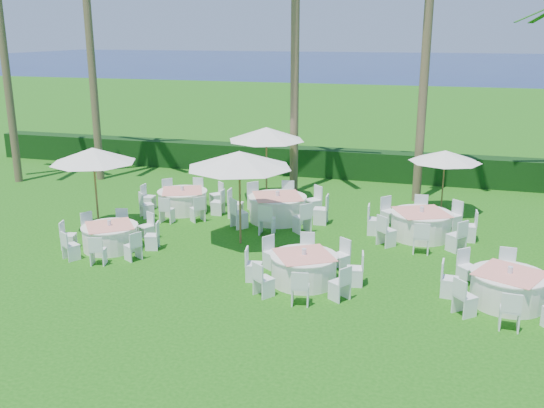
% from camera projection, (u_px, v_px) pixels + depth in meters
% --- Properties ---
extents(ground, '(120.00, 120.00, 0.00)m').
position_uv_depth(ground, '(259.00, 283.00, 15.31)').
color(ground, '#18540E').
rests_on(ground, ground).
extents(hedge, '(34.00, 1.00, 1.20)m').
position_uv_depth(hedge, '(342.00, 164.00, 26.22)').
color(hedge, black).
rests_on(hedge, ground).
extents(ocean, '(260.00, 260.00, 0.00)m').
position_uv_depth(ocean, '(429.00, 66.00, 109.42)').
color(ocean, '#080F51').
rests_on(ocean, ground).
extents(banquet_table_a, '(2.82, 2.82, 0.87)m').
position_uv_depth(banquet_table_a, '(110.00, 236.00, 17.59)').
color(banquet_table_a, white).
rests_on(banquet_table_a, ground).
extents(banquet_table_b, '(2.97, 2.97, 0.90)m').
position_uv_depth(banquet_table_b, '(304.00, 268.00, 15.21)').
color(banquet_table_b, white).
rests_on(banquet_table_b, ground).
extents(banquet_table_c, '(3.04, 3.04, 0.93)m').
position_uv_depth(banquet_table_c, '(508.00, 288.00, 14.01)').
color(banquet_table_c, white).
rests_on(banquet_table_c, ground).
extents(banquet_table_d, '(3.03, 3.03, 0.92)m').
position_uv_depth(banquet_table_d, '(183.00, 200.00, 21.24)').
color(banquet_table_d, white).
rests_on(banquet_table_d, ground).
extents(banquet_table_e, '(3.39, 3.39, 1.02)m').
position_uv_depth(banquet_table_e, '(278.00, 208.00, 20.22)').
color(banquet_table_e, white).
rests_on(banquet_table_e, ground).
extents(banquet_table_f, '(3.26, 3.26, 0.98)m').
position_uv_depth(banquet_table_f, '(421.00, 224.00, 18.55)').
color(banquet_table_f, white).
rests_on(banquet_table_f, ground).
extents(umbrella_a, '(2.63, 2.63, 2.69)m').
position_uv_depth(umbrella_a, '(93.00, 155.00, 18.56)').
color(umbrella_a, brown).
rests_on(umbrella_a, ground).
extents(umbrella_b, '(3.12, 3.12, 2.80)m').
position_uv_depth(umbrella_b, '(239.00, 159.00, 17.46)').
color(umbrella_b, brown).
rests_on(umbrella_b, ground).
extents(umbrella_c, '(2.83, 2.83, 2.77)m').
position_uv_depth(umbrella_c, '(266.00, 134.00, 22.01)').
color(umbrella_c, brown).
rests_on(umbrella_c, ground).
extents(umbrella_d, '(2.45, 2.45, 2.23)m').
position_uv_depth(umbrella_d, '(445.00, 156.00, 20.55)').
color(umbrella_d, brown).
rests_on(umbrella_d, ground).
extents(palm_a, '(4.12, 4.40, 10.12)m').
position_uv_depth(palm_a, '(90.00, 46.00, 24.53)').
color(palm_a, brown).
rests_on(palm_a, ground).
extents(palm_b, '(4.39, 4.20, 9.57)m').
position_uv_depth(palm_b, '(295.00, 56.00, 22.49)').
color(palm_b, brown).
rests_on(palm_b, ground).
extents(palm_c, '(4.40, 4.10, 12.84)m').
position_uv_depth(palm_c, '(429.00, 7.00, 20.84)').
color(palm_c, brown).
rests_on(palm_c, ground).
extents(palm_f, '(4.31, 4.33, 9.08)m').
position_uv_depth(palm_f, '(5.00, 60.00, 24.26)').
color(palm_f, brown).
rests_on(palm_f, ground).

